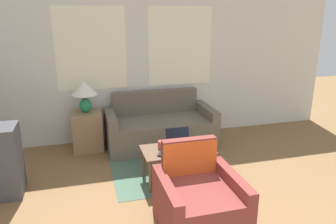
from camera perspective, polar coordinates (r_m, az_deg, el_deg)
name	(u,v)px	position (r m, az deg, el deg)	size (l,w,h in m)	color
wall_back	(142,62)	(5.52, -4.49, 8.67)	(6.88, 0.06, 2.60)	silver
rug	(165,161)	(4.88, -0.44, -8.45)	(1.62, 1.87, 0.01)	#476651
couch	(160,128)	(5.38, -1.46, -2.85)	(1.73, 0.85, 0.85)	#665B4C
armchair	(198,202)	(3.44, 5.28, -15.31)	(0.79, 0.83, 0.83)	brown
side_table	(87,131)	(5.34, -13.86, -3.18)	(0.46, 0.46, 0.61)	#937551
table_lamp	(84,91)	(5.16, -14.35, 3.52)	(0.40, 0.40, 0.49)	#1E8451
coffee_table	(177,153)	(4.20, 1.66, -7.14)	(0.90, 0.52, 0.44)	brown
laptop	(179,143)	(4.23, 2.00, -5.38)	(0.31, 0.27, 0.22)	#47474C
cup_navy	(205,148)	(4.11, 6.40, -6.32)	(0.09, 0.09, 0.09)	gold
cup_yellow	(162,145)	(4.18, -1.12, -5.71)	(0.10, 0.10, 0.10)	#B23D38
tv_remote	(161,154)	(4.02, -1.31, -7.27)	(0.11, 0.15, 0.02)	black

